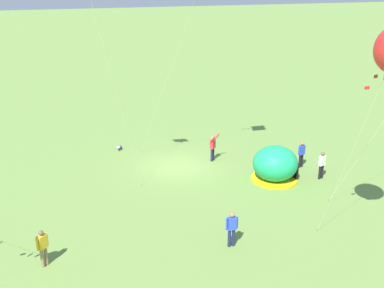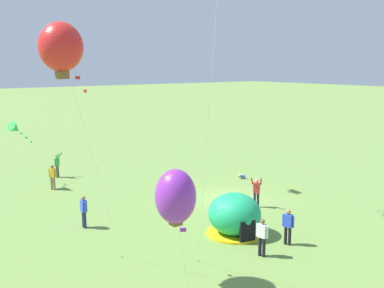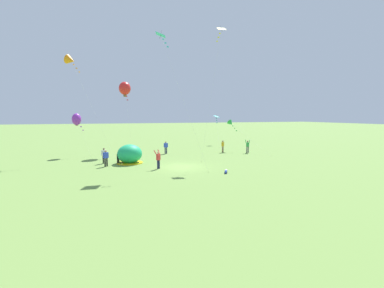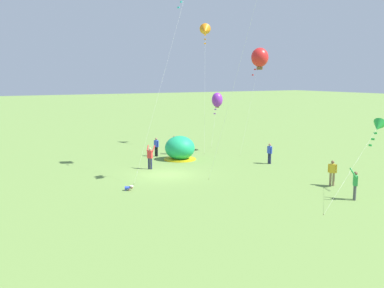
# 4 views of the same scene
# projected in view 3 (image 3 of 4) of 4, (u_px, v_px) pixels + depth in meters

# --- Properties ---
(ground_plane) EXTENTS (300.00, 300.00, 0.00)m
(ground_plane) POSITION_uv_depth(u_px,v_px,m) (182.00, 167.00, 26.51)
(ground_plane) COLOR olive
(popup_tent) EXTENTS (2.81, 2.81, 2.10)m
(popup_tent) POSITION_uv_depth(u_px,v_px,m) (130.00, 154.00, 28.42)
(popup_tent) COLOR #1EAD6B
(popup_tent) RESTS_ON ground
(toddler_crawling) EXTENTS (0.43, 0.54, 0.32)m
(toddler_crawling) POSITION_uv_depth(u_px,v_px,m) (226.00, 171.00, 23.54)
(toddler_crawling) COLOR blue
(toddler_crawling) RESTS_ON ground
(person_strolling) EXTENTS (0.59, 0.25, 1.72)m
(person_strolling) POSITION_uv_depth(u_px,v_px,m) (166.00, 147.00, 35.45)
(person_strolling) COLOR #1E2347
(person_strolling) RESTS_ON ground
(person_flying_kite) EXTENTS (0.72, 0.68, 1.89)m
(person_flying_kite) POSITION_uv_depth(u_px,v_px,m) (158.00, 159.00, 25.46)
(person_flying_kite) COLOR #1E2347
(person_flying_kite) RESTS_ON ground
(person_near_tent) EXTENTS (0.49, 0.42, 1.72)m
(person_near_tent) POSITION_uv_depth(u_px,v_px,m) (223.00, 146.00, 36.80)
(person_near_tent) COLOR #8C7251
(person_near_tent) RESTS_ON ground
(person_arms_raised) EXTENTS (0.71, 0.69, 1.89)m
(person_arms_raised) POSITION_uv_depth(u_px,v_px,m) (248.00, 146.00, 36.38)
(person_arms_raised) COLOR #4C4C51
(person_arms_raised) RESTS_ON ground
(person_watching_sky) EXTENTS (0.56, 0.35, 1.72)m
(person_watching_sky) POSITION_uv_depth(u_px,v_px,m) (106.00, 157.00, 26.59)
(person_watching_sky) COLOR black
(person_watching_sky) RESTS_ON ground
(person_with_toddler) EXTENTS (0.57, 0.33, 1.72)m
(person_with_toddler) POSITION_uv_depth(u_px,v_px,m) (104.00, 155.00, 28.34)
(person_with_toddler) COLOR black
(person_with_toddler) RESTS_ON ground
(kite_yellow) EXTENTS (4.05, 2.98, 16.05)m
(kite_yellow) POSITION_uv_depth(u_px,v_px,m) (221.00, 32.00, 30.84)
(kite_yellow) COLOR silver
(kite_yellow) RESTS_ON ground
(kite_red) EXTENTS (1.61, 3.37, 9.92)m
(kite_red) POSITION_uv_depth(u_px,v_px,m) (125.00, 88.00, 35.53)
(kite_red) COLOR silver
(kite_red) RESTS_ON ground
(kite_teal) EXTENTS (2.65, 6.58, 5.46)m
(kite_teal) POSITION_uv_depth(u_px,v_px,m) (216.00, 117.00, 47.27)
(kite_teal) COLOR silver
(kite_teal) RESTS_ON ground
(kite_green) EXTENTS (2.92, 7.59, 4.66)m
(kite_green) POSITION_uv_depth(u_px,v_px,m) (231.00, 123.00, 38.68)
(kite_green) COLOR silver
(kite_green) RESTS_ON ground
(kite_purple) EXTENTS (2.29, 2.35, 5.56)m
(kite_purple) POSITION_uv_depth(u_px,v_px,m) (77.00, 119.00, 33.38)
(kite_purple) COLOR silver
(kite_purple) RESTS_ON ground
(kite_orange) EXTENTS (5.59, 3.71, 12.68)m
(kite_orange) POSITION_uv_depth(u_px,v_px,m) (71.00, 60.00, 31.18)
(kite_orange) COLOR silver
(kite_orange) RESTS_ON ground
(kite_cyan) EXTENTS (3.81, 6.52, 14.13)m
(kite_cyan) POSITION_uv_depth(u_px,v_px,m) (162.00, 38.00, 26.87)
(kite_cyan) COLOR silver
(kite_cyan) RESTS_ON ground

